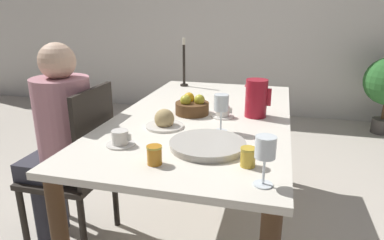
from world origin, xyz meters
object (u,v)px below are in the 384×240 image
object	(u,v)px
wine_glass_juice	(265,150)
candlestick_tall	(184,67)
teacup_across	(223,112)
serving_tray	(208,145)
red_pitcher	(256,98)
teacup_near_person	(120,139)
jam_jar_red	(248,156)
bread_plate	(164,121)
person_seated	(61,131)
jam_jar_amber	(154,154)
wine_glass_water	(221,104)
chair_person_side	(79,166)
fruit_bowl	(192,106)

from	to	relation	value
wine_glass_juice	candlestick_tall	size ratio (longest dim) A/B	0.48
teacup_across	serving_tray	bearing A→B (deg)	-88.53
red_pitcher	candlestick_tall	size ratio (longest dim) A/B	0.57
teacup_near_person	jam_jar_red	distance (m)	0.56
bread_plate	teacup_across	bearing A→B (deg)	43.51
wine_glass_juice	teacup_across	size ratio (longest dim) A/B	1.40
serving_tray	bread_plate	world-z (taller)	bread_plate
person_seated	jam_jar_amber	bearing A→B (deg)	-119.95
wine_glass_water	candlestick_tall	distance (m)	1.05
jam_jar_amber	candlestick_tall	distance (m)	1.40
chair_person_side	person_seated	world-z (taller)	person_seated
wine_glass_juice	serving_tray	distance (m)	0.38
fruit_bowl	candlestick_tall	distance (m)	0.75
teacup_near_person	chair_person_side	bearing A→B (deg)	146.62
candlestick_tall	teacup_near_person	bearing A→B (deg)	-87.18
jam_jar_amber	red_pitcher	bearing A→B (deg)	65.69
jam_jar_red	jam_jar_amber	bearing A→B (deg)	-168.38
wine_glass_juice	jam_jar_amber	bearing A→B (deg)	171.30
wine_glass_water	wine_glass_juice	distance (m)	0.54
teacup_across	candlestick_tall	bearing A→B (deg)	120.66
red_pitcher	wine_glass_water	size ratio (longest dim) A/B	1.12
teacup_across	fruit_bowl	distance (m)	0.18
teacup_near_person	fruit_bowl	distance (m)	0.56
wine_glass_water	jam_jar_amber	distance (m)	0.47
wine_glass_juice	jam_jar_red	world-z (taller)	wine_glass_juice
person_seated	jam_jar_red	distance (m)	1.11
red_pitcher	jam_jar_amber	distance (m)	0.79
person_seated	serving_tray	world-z (taller)	person_seated
candlestick_tall	wine_glass_juice	bearing A→B (deg)	-64.53
chair_person_side	red_pitcher	size ratio (longest dim) A/B	4.55
chair_person_side	wine_glass_water	world-z (taller)	wine_glass_water
chair_person_side	teacup_across	bearing A→B (deg)	-71.75
red_pitcher	teacup_near_person	size ratio (longest dim) A/B	1.65
teacup_across	fruit_bowl	xyz separation A→B (m)	(-0.18, 0.02, 0.02)
chair_person_side	serving_tray	bearing A→B (deg)	-104.55
person_seated	teacup_across	world-z (taller)	person_seated
person_seated	teacup_near_person	world-z (taller)	person_seated
bread_plate	jam_jar_amber	world-z (taller)	bread_plate
wine_glass_juice	teacup_near_person	size ratio (longest dim) A/B	1.40
teacup_across	serving_tray	world-z (taller)	teacup_across
serving_tray	fruit_bowl	bearing A→B (deg)	112.13
jam_jar_amber	person_seated	bearing A→B (deg)	150.05
person_seated	teacup_near_person	xyz separation A→B (m)	(0.49, -0.26, 0.10)
jam_jar_amber	bread_plate	bearing A→B (deg)	103.90
person_seated	jam_jar_amber	world-z (taller)	person_seated
bread_plate	jam_jar_amber	bearing A→B (deg)	-76.10
teacup_across	jam_jar_amber	world-z (taller)	jam_jar_amber
red_pitcher	serving_tray	bearing A→B (deg)	-107.42
teacup_near_person	bread_plate	size ratio (longest dim) A/B	0.66
teacup_near_person	jam_jar_red	size ratio (longest dim) A/B	1.68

